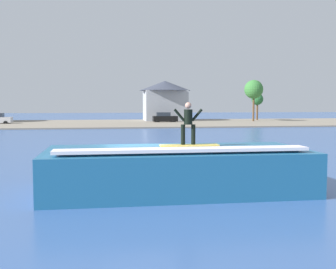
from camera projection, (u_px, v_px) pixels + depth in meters
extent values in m
plane|color=#375A99|center=(137.00, 188.00, 17.18)|extent=(260.00, 260.00, 0.00)
cube|color=#20638E|center=(176.00, 170.00, 16.63)|extent=(10.25, 4.71, 1.67)
cube|color=#20638E|center=(179.00, 148.00, 15.98)|extent=(8.72, 2.12, 0.19)
cube|color=white|center=(183.00, 150.00, 15.05)|extent=(9.23, 0.85, 0.12)
cube|color=#EAD159|center=(189.00, 145.00, 15.75)|extent=(2.24, 0.48, 0.06)
cube|color=black|center=(189.00, 145.00, 15.75)|extent=(2.06, 0.06, 0.01)
cylinder|color=black|center=(183.00, 135.00, 15.68)|extent=(0.16, 0.16, 0.76)
cylinder|color=black|center=(193.00, 134.00, 15.74)|extent=(0.16, 0.16, 0.76)
cylinder|color=black|center=(188.00, 117.00, 15.66)|extent=(0.32, 0.32, 0.56)
sphere|color=tan|center=(188.00, 105.00, 15.62)|extent=(0.24, 0.24, 0.24)
cylinder|color=black|center=(179.00, 115.00, 15.60)|extent=(0.43, 0.10, 0.48)
cylinder|color=black|center=(197.00, 115.00, 15.70)|extent=(0.43, 0.10, 0.48)
cube|color=gray|center=(113.00, 123.00, 69.25)|extent=(120.00, 26.33, 0.20)
cylinder|color=black|center=(8.00, 122.00, 67.95)|extent=(0.64, 0.22, 0.64)
cylinder|color=black|center=(6.00, 123.00, 66.01)|extent=(0.64, 0.22, 0.64)
cube|color=black|center=(165.00, 119.00, 72.33)|extent=(4.26, 1.88, 0.90)
cube|color=#262D38|center=(163.00, 114.00, 72.22)|extent=(2.34, 1.69, 0.64)
cylinder|color=black|center=(172.00, 121.00, 73.54)|extent=(0.64, 0.22, 0.64)
cylinder|color=black|center=(174.00, 121.00, 71.59)|extent=(0.64, 0.22, 0.64)
cylinder|color=black|center=(156.00, 121.00, 73.14)|extent=(0.64, 0.22, 0.64)
cylinder|color=black|center=(158.00, 121.00, 71.18)|extent=(0.64, 0.22, 0.64)
cube|color=#9EA3AD|center=(165.00, 106.00, 78.15)|extent=(7.69, 6.72, 5.78)
cone|color=#383D4C|center=(165.00, 86.00, 77.86)|extent=(9.54, 9.54, 1.80)
cylinder|color=brown|center=(257.00, 112.00, 80.48)|extent=(0.36, 0.36, 3.52)
sphere|color=#256232|center=(257.00, 99.00, 80.30)|extent=(2.27, 2.27, 2.27)
cylinder|color=brown|center=(253.00, 109.00, 74.97)|extent=(0.35, 0.35, 4.89)
sphere|color=#377735|center=(254.00, 89.00, 74.71)|extent=(3.37, 3.37, 3.37)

